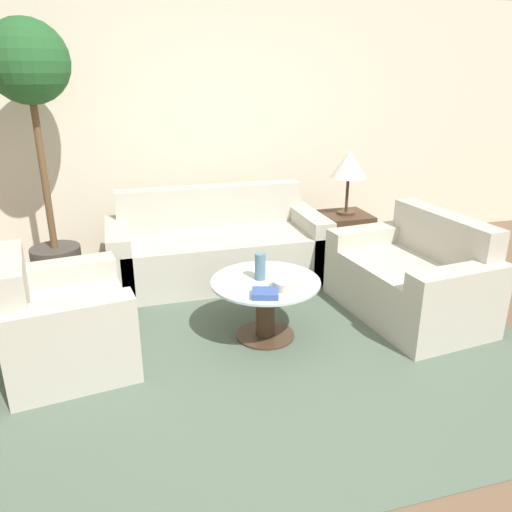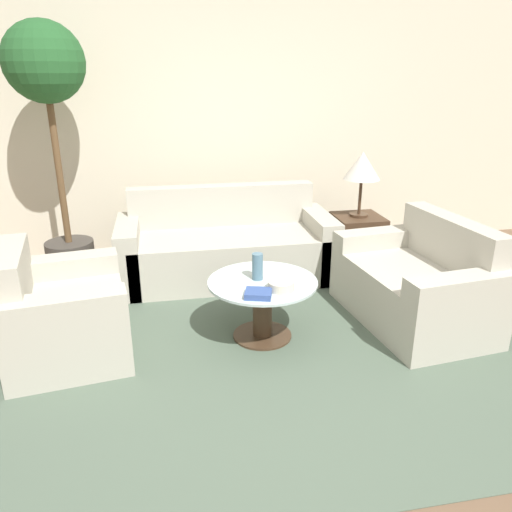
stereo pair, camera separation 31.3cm
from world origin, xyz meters
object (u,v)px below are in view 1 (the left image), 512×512
(coffee_table, at_px, (265,301))
(vase, at_px, (260,266))
(sofa_main, at_px, (217,249))
(potted_plant, at_px, (34,106))
(loveseat, at_px, (414,281))
(table_lamp, at_px, (349,166))
(book_stack, at_px, (265,294))
(bowl, at_px, (286,285))
(armchair, at_px, (59,325))

(coffee_table, xyz_separation_m, vase, (-0.03, 0.04, 0.26))
(sofa_main, relative_size, potted_plant, 0.88)
(loveseat, relative_size, coffee_table, 1.69)
(table_lamp, bearing_deg, potted_plant, 175.95)
(sofa_main, height_order, vase, sofa_main)
(coffee_table, height_order, table_lamp, table_lamp)
(table_lamp, bearing_deg, coffee_table, -134.36)
(book_stack, bearing_deg, loveseat, 29.45)
(sofa_main, distance_m, potted_plant, 1.96)
(vase, xyz_separation_m, bowl, (0.12, -0.21, -0.07))
(vase, bearing_deg, sofa_main, 93.37)
(sofa_main, xyz_separation_m, coffee_table, (0.10, -1.24, 0.01))
(table_lamp, xyz_separation_m, book_stack, (-1.30, -1.50, -0.53))
(armchair, distance_m, potted_plant, 1.93)
(armchair, xyz_separation_m, table_lamp, (2.64, 1.21, 0.72))
(sofa_main, bearing_deg, vase, -86.63)
(coffee_table, bearing_deg, sofa_main, 94.66)
(table_lamp, bearing_deg, loveseat, -87.84)
(armchair, height_order, coffee_table, armchair)
(armchair, bearing_deg, bowl, -106.28)
(table_lamp, relative_size, book_stack, 3.00)
(table_lamp, xyz_separation_m, potted_plant, (-2.77, 0.20, 0.59))
(coffee_table, relative_size, vase, 4.05)
(armchair, height_order, vase, armchair)
(potted_plant, bearing_deg, loveseat, -26.31)
(table_lamp, xyz_separation_m, vase, (-1.25, -1.21, -0.45))
(vase, distance_m, book_stack, 0.31)
(sofa_main, bearing_deg, potted_plant, 172.12)
(sofa_main, relative_size, book_stack, 9.49)
(potted_plant, distance_m, bowl, 2.56)
(bowl, bearing_deg, book_stack, -155.40)
(table_lamp, height_order, bowl, table_lamp)
(vase, bearing_deg, table_lamp, 44.10)
(sofa_main, xyz_separation_m, armchair, (-1.32, -1.21, 0.00))
(loveseat, xyz_separation_m, table_lamp, (-0.05, 1.20, 0.72))
(loveseat, bearing_deg, vase, -95.59)
(book_stack, bearing_deg, coffee_table, 88.83)
(book_stack, bearing_deg, armchair, -175.69)
(potted_plant, xyz_separation_m, bowl, (1.64, -1.62, -1.11))
(loveseat, xyz_separation_m, potted_plant, (-2.82, 1.39, 1.31))
(coffee_table, distance_m, potted_plant, 2.49)
(bowl, bearing_deg, sofa_main, 97.79)
(armchair, relative_size, loveseat, 0.76)
(loveseat, xyz_separation_m, bowl, (-1.17, -0.23, 0.20))
(bowl, bearing_deg, table_lamp, 51.61)
(armchair, xyz_separation_m, book_stack, (1.34, -0.29, 0.19))
(potted_plant, distance_m, book_stack, 2.51)
(loveseat, height_order, potted_plant, potted_plant)
(armchair, distance_m, bowl, 1.54)
(armchair, distance_m, table_lamp, 2.99)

